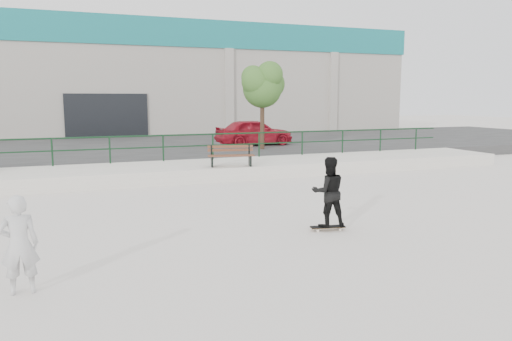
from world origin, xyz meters
name	(u,v)px	position (x,y,z in m)	size (l,w,h in m)	color
ground	(221,260)	(0.00, 0.00, 0.00)	(120.00, 120.00, 0.00)	silver
ledge	(143,173)	(0.00, 9.50, 0.25)	(30.00, 3.00, 0.50)	silver
parking_strip	(118,150)	(0.00, 18.00, 0.25)	(60.00, 14.00, 0.50)	#313131
railing	(137,143)	(0.00, 10.80, 1.24)	(28.00, 0.06, 1.03)	#13361C
commercial_building	(96,76)	(0.00, 31.99, 4.58)	(44.20, 16.33, 8.00)	#B5AEA2
bench_right	(231,156)	(2.99, 8.46, 0.88)	(1.71, 0.81, 0.76)	#4F291B
tree	(263,84)	(6.34, 13.72, 3.59)	(2.32, 2.06, 4.13)	#503828
red_car	(254,132)	(6.64, 15.68, 1.18)	(1.61, 3.99, 1.36)	#AB1525
skateboard	(328,227)	(2.83, 1.09, 0.07)	(0.80, 0.34, 0.09)	black
standing_skater	(329,192)	(2.83, 1.09, 0.88)	(0.76, 0.59, 1.56)	black
seated_skater	(19,245)	(-3.29, -0.44, 0.76)	(0.56, 0.37, 1.53)	silver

